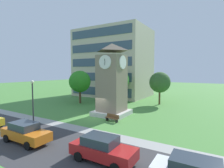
# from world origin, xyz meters

# --- Properties ---
(ground_plane) EXTENTS (160.00, 160.00, 0.00)m
(ground_plane) POSITION_xyz_m (0.00, 0.00, 0.00)
(ground_plane) COLOR #4C893D
(street_asphalt) EXTENTS (120.00, 7.20, 0.01)m
(street_asphalt) POSITION_xyz_m (0.00, -8.88, 0.00)
(street_asphalt) COLOR #38383A
(street_asphalt) RESTS_ON ground
(kerb_strip) EXTENTS (120.00, 1.60, 0.01)m
(kerb_strip) POSITION_xyz_m (0.00, -4.48, 0.00)
(kerb_strip) COLOR #9E9E99
(kerb_strip) RESTS_ON ground
(office_building) EXTENTS (16.90, 12.11, 16.00)m
(office_building) POSITION_xyz_m (-8.66, 19.36, 8.00)
(office_building) COLOR beige
(office_building) RESTS_ON ground
(clock_tower) EXTENTS (4.38, 4.38, 9.78)m
(clock_tower) POSITION_xyz_m (1.14, 2.34, 4.35)
(clock_tower) COLOR gray
(clock_tower) RESTS_ON ground
(park_bench) EXTENTS (1.84, 0.69, 0.88)m
(park_bench) POSITION_xyz_m (2.85, -0.41, 0.46)
(park_bench) COLOR brown
(park_bench) RESTS_ON ground
(street_lamp) EXTENTS (0.36, 0.36, 5.06)m
(street_lamp) POSITION_xyz_m (-3.69, -6.37, 3.20)
(street_lamp) COLOR #333338
(street_lamp) RESTS_ON ground
(tree_near_tower) EXTENTS (4.06, 4.06, 6.14)m
(tree_near_tower) POSITION_xyz_m (-8.57, 6.83, 4.09)
(tree_near_tower) COLOR #513823
(tree_near_tower) RESTS_ON ground
(tree_streetside) EXTENTS (4.67, 4.67, 6.69)m
(tree_streetside) POSITION_xyz_m (-2.78, 10.74, 4.35)
(tree_streetside) COLOR #513823
(tree_streetside) RESTS_ON ground
(tree_by_building) EXTENTS (3.76, 3.76, 5.91)m
(tree_by_building) POSITION_xyz_m (4.65, 13.36, 4.02)
(tree_by_building) COLOR #513823
(tree_by_building) RESTS_ON ground
(parked_car_orange) EXTENTS (4.69, 1.96, 1.69)m
(parked_car_orange) POSITION_xyz_m (-0.39, -9.41, 0.86)
(parked_car_orange) COLOR orange
(parked_car_orange) RESTS_ON ground
(parked_car_red) EXTENTS (4.56, 2.03, 1.69)m
(parked_car_red) POSITION_xyz_m (6.98, -8.61, 0.86)
(parked_car_red) COLOR red
(parked_car_red) RESTS_ON ground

